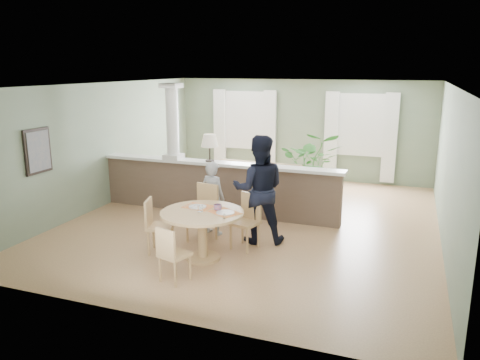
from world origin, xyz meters
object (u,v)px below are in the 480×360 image
at_px(houseplant, 311,164).
at_px(dining_table, 203,221).
at_px(sofa, 254,182).
at_px(chair_near, 171,252).
at_px(chair_side, 156,223).
at_px(child_person, 213,198).
at_px(chair_far_man, 247,218).
at_px(chair_far_boy, 204,210).
at_px(man_person, 259,189).

xyz_separation_m(houseplant, dining_table, (-0.85, -4.30, -0.15)).
distance_m(sofa, chair_near, 4.56).
relative_size(chair_side, child_person, 0.67).
height_order(sofa, chair_far_man, chair_far_man).
bearing_deg(chair_far_boy, houseplant, 80.68).
relative_size(houseplant, chair_far_boy, 1.56).
relative_size(dining_table, chair_far_boy, 1.31).
height_order(chair_side, man_person, man_person).
height_order(chair_far_man, man_person, man_person).
bearing_deg(chair_far_man, houseplant, 99.99).
height_order(chair_far_man, child_person, child_person).
bearing_deg(child_person, man_person, -170.71).
bearing_deg(chair_side, chair_far_man, -78.01).
xyz_separation_m(dining_table, chair_near, (-0.07, -0.94, -0.18)).
bearing_deg(chair_near, dining_table, -77.48).
bearing_deg(houseplant, sofa, -150.29).
relative_size(dining_table, man_person, 0.69).
relative_size(sofa, chair_side, 3.05).
relative_size(houseplant, child_person, 1.15).
bearing_deg(houseplant, child_person, -110.41).
bearing_deg(houseplant, chair_near, -100.03).
bearing_deg(chair_far_man, sofa, 122.00).
relative_size(chair_near, chair_side, 0.92).
xyz_separation_m(houseplant, chair_far_man, (-0.36, -3.57, -0.27)).
bearing_deg(chair_far_boy, man_person, 25.10).
relative_size(chair_side, man_person, 0.48).
bearing_deg(chair_far_boy, chair_far_man, 4.98).
bearing_deg(chair_near, houseplant, -83.11).
height_order(houseplant, dining_table, houseplant).
bearing_deg(chair_far_man, chair_side, -135.95).
height_order(sofa, chair_side, chair_side).
height_order(chair_far_boy, chair_near, chair_far_boy).
height_order(houseplant, man_person, man_person).
xyz_separation_m(dining_table, child_person, (-0.32, 1.15, 0.05)).
bearing_deg(dining_table, child_person, 105.51).
relative_size(sofa, chair_far_boy, 2.76).
relative_size(chair_far_man, man_person, 0.49).
xyz_separation_m(chair_far_man, chair_side, (-1.36, -0.73, -0.01)).
height_order(houseplant, chair_far_man, houseplant).
distance_m(sofa, dining_table, 3.64).
distance_m(sofa, child_person, 2.48).
bearing_deg(chair_far_man, man_person, 89.25).
bearing_deg(houseplant, chair_far_man, -95.75).
height_order(chair_far_boy, man_person, man_person).
xyz_separation_m(dining_table, man_person, (0.59, 1.06, 0.32)).
bearing_deg(chair_near, man_person, -91.48).
xyz_separation_m(dining_table, chair_far_boy, (-0.35, 0.80, -0.08)).
bearing_deg(child_person, sofa, -74.49).
xyz_separation_m(sofa, child_person, (0.03, -2.47, 0.28)).
distance_m(houseplant, chair_far_boy, 3.71).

